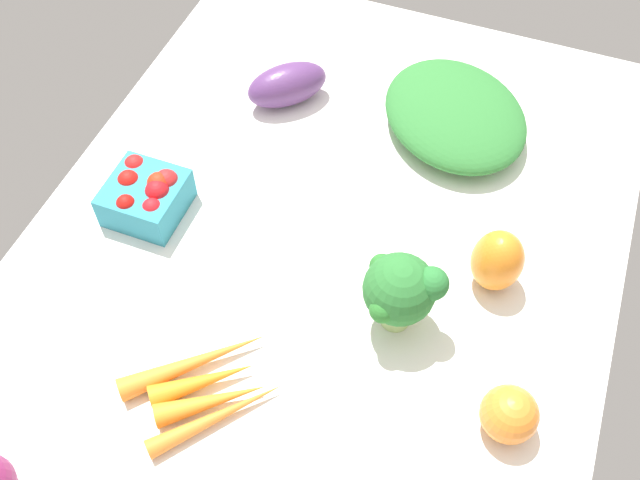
% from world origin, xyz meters
% --- Properties ---
extents(tablecloth, '(1.04, 0.76, 0.02)m').
position_xyz_m(tablecloth, '(0.00, 0.00, 0.01)').
color(tablecloth, white).
rests_on(tablecloth, ground).
extents(bell_pepper_orange, '(0.09, 0.09, 0.09)m').
position_xyz_m(bell_pepper_orange, '(-0.03, 0.22, 0.07)').
color(bell_pepper_orange, orange).
rests_on(bell_pepper_orange, tablecloth).
extents(carrot_bunch, '(0.19, 0.19, 0.03)m').
position_xyz_m(carrot_bunch, '(0.23, -0.05, 0.03)').
color(carrot_bunch, orange).
rests_on(carrot_bunch, tablecloth).
extents(heirloom_tomato_orange, '(0.06, 0.06, 0.06)m').
position_xyz_m(heirloom_tomato_orange, '(0.15, 0.28, 0.05)').
color(heirloom_tomato_orange, orange).
rests_on(heirloom_tomato_orange, tablecloth).
extents(eggplant, '(0.13, 0.13, 0.06)m').
position_xyz_m(eggplant, '(-0.24, -0.15, 0.05)').
color(eggplant, '#5A346C').
rests_on(eggplant, tablecloth).
extents(leafy_greens_clump, '(0.31, 0.30, 0.06)m').
position_xyz_m(leafy_greens_clump, '(-0.27, 0.11, 0.05)').
color(leafy_greens_clump, '#2D7331').
rests_on(leafy_greens_clump, tablecloth).
extents(berry_basket, '(0.10, 0.10, 0.06)m').
position_xyz_m(berry_basket, '(0.02, -0.24, 0.05)').
color(berry_basket, teal).
rests_on(berry_basket, tablecloth).
extents(broccoli_head, '(0.09, 0.10, 0.11)m').
position_xyz_m(broccoli_head, '(0.07, 0.12, 0.09)').
color(broccoli_head, '#A5C678').
rests_on(broccoli_head, tablecloth).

